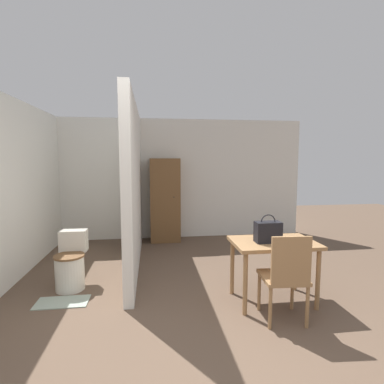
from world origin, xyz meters
The scene contains 10 objects.
ground_plane centered at (0.00, 0.00, 0.00)m, with size 16.00×16.00×0.00m, color brown.
wall_back centered at (0.00, 4.22, 1.25)m, with size 5.57×0.12×2.50m.
wall_left centered at (-2.34, 2.08, 1.25)m, with size 0.12×5.16×2.50m.
partition_wall centered at (-0.73, 2.63, 1.25)m, with size 0.12×3.06×2.50m.
dining_table centered at (0.93, 1.08, 0.62)m, with size 0.95×0.64×0.72m.
wooden_chair centered at (0.87, 0.62, 0.51)m, with size 0.46×0.46×0.93m.
toilet centered at (-1.51, 1.79, 0.31)m, with size 0.38×0.53×0.72m.
handbag centered at (0.85, 1.04, 0.85)m, with size 0.29×0.15×0.32m.
wooden_cabinet centered at (-0.19, 3.92, 0.84)m, with size 0.60×0.47×1.68m.
bath_mat centered at (-1.51, 1.37, 0.01)m, with size 0.59×0.31×0.01m.
Camera 1 is at (-0.45, -2.13, 1.66)m, focal length 28.00 mm.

